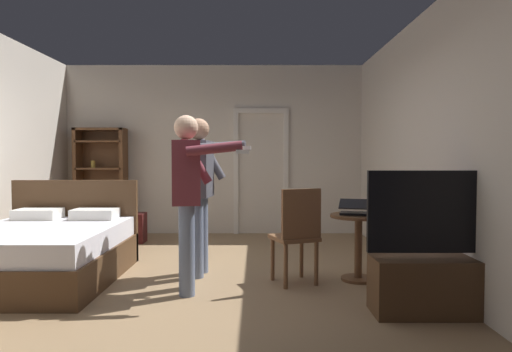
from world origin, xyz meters
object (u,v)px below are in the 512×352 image
wooden_chair (298,232)px  bed (45,251)px  tv_flatscreen (438,273)px  suitcase_dark (130,228)px  person_striped_shirt (201,185)px  side_table (360,236)px  laptop (357,210)px  bottle_on_table (375,205)px  suitcase_small (118,237)px  bookshelf (103,178)px  person_blue_shirt (189,190)px

wooden_chair → bed: bearing=176.1°
tv_flatscreen → suitcase_dark: bearing=137.5°
tv_flatscreen → person_striped_shirt: person_striped_shirt is taller
side_table → suitcase_dark: size_ratio=1.36×
bed → wooden_chair: (2.68, -0.18, 0.24)m
wooden_chair → suitcase_dark: (-2.38, 2.29, -0.32)m
laptop → bottle_on_table: (0.18, -0.04, 0.05)m
bottle_on_table → suitcase_small: (-3.20, 1.71, -0.63)m
bookshelf → person_blue_shirt: bearing=-58.9°
side_table → laptop: bearing=-135.4°
tv_flatscreen → bottle_on_table: bearing=105.8°
laptop → suitcase_small: size_ratio=0.84×
person_striped_shirt → suitcase_dark: 2.46m
side_table → suitcase_small: 3.48m
suitcase_small → side_table: bearing=-12.5°
wooden_chair → bottle_on_table: bearing=6.0°
laptop → bottle_on_table: 0.19m
person_striped_shirt → suitcase_small: person_striped_shirt is taller
person_blue_shirt → suitcase_small: size_ratio=3.58×
tv_flatscreen → person_blue_shirt: 2.33m
wooden_chair → suitcase_dark: wooden_chair is taller
side_table → bottle_on_table: 0.37m
side_table → suitcase_small: (-3.06, 1.63, -0.30)m
tv_flatscreen → side_table: 1.12m
suitcase_dark → person_striped_shirt: bearing=-55.0°
wooden_chair → suitcase_dark: bearing=136.1°
side_table → suitcase_small: bearing=152.0°
bookshelf → tv_flatscreen: size_ratio=1.50×
side_table → suitcase_small: side_table is taller
side_table → laptop: size_ratio=1.75×
side_table → suitcase_dark: (-3.04, 2.13, -0.24)m
bookshelf → tv_flatscreen: 5.62m
suitcase_dark → suitcase_small: bearing=-92.2°
tv_flatscreen → laptop: (-0.45, 0.99, 0.40)m
bed → laptop: bed is taller
tv_flatscreen → laptop: size_ratio=2.99×
side_table → laptop: (-0.04, -0.04, 0.28)m
bookshelf → laptop: bookshelf is taller
tv_flatscreen → bottle_on_table: (-0.27, 0.96, 0.46)m
wooden_chair → person_striped_shirt: person_striped_shirt is taller
bed → person_striped_shirt: bearing=7.0°
bottle_on_table → bed: bearing=178.4°
suitcase_dark → wooden_chair: bearing=-44.1°
bookshelf → person_striped_shirt: 3.23m
tv_flatscreen → suitcase_small: (-3.47, 2.66, -0.18)m
bookshelf → suitcase_small: (0.61, -1.16, -0.79)m
laptop → tv_flatscreen: bearing=-65.5°
bed → person_blue_shirt: 1.79m
bottle_on_table → person_striped_shirt: (-1.84, 0.30, 0.20)m
wooden_chair → person_blue_shirt: size_ratio=0.58×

